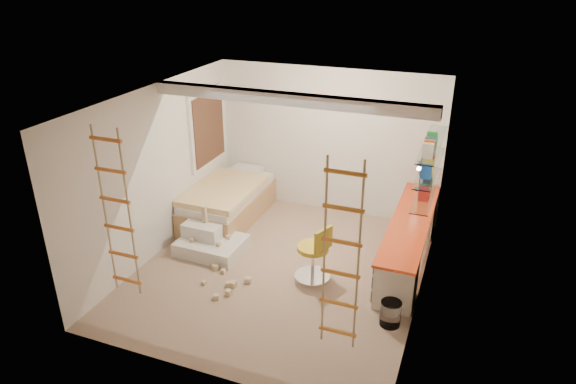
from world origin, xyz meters
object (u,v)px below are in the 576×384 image
at_px(bed, 228,202).
at_px(desk, 409,240).
at_px(swivel_chair, 314,260).
at_px(play_platform, 210,241).

bearing_deg(bed, desk, -6.49).
xyz_separation_m(desk, bed, (-3.20, 0.36, -0.07)).
bearing_deg(desk, bed, 173.51).
distance_m(bed, swivel_chair, 2.38).
relative_size(desk, play_platform, 2.75).
relative_size(bed, play_platform, 1.96).
bearing_deg(play_platform, desk, 13.72).
xyz_separation_m(swivel_chair, play_platform, (-1.79, 0.19, -0.15)).
xyz_separation_m(desk, swivel_chair, (-1.18, -0.91, -0.08)).
xyz_separation_m(desk, play_platform, (-2.97, -0.73, -0.23)).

